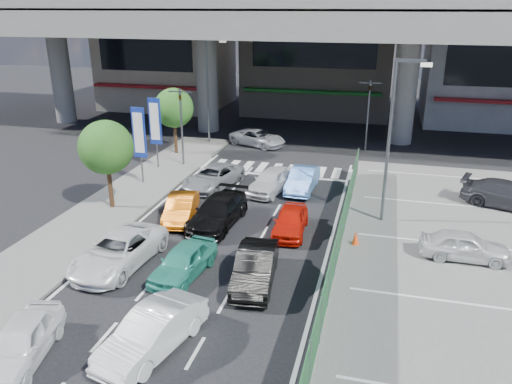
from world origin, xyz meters
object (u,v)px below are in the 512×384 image
(taxi_orange_right, at_px, (290,221))
(wagon_silver_front_left, at_px, (213,177))
(tree_far, at_px, (174,108))
(parked_sedan_white, at_px, (464,245))
(traffic_light_left, at_px, (181,108))
(kei_truck_front_right, at_px, (303,180))
(traffic_cone, at_px, (356,238))
(sedan_white_mid_left, at_px, (118,251))
(sedan_white_front_mid, at_px, (271,181))
(hatch_black_mid_right, at_px, (255,267))
(parked_sedan_dgrey, at_px, (509,195))
(tree_near, at_px, (106,148))
(signboard_far, at_px, (155,123))
(taxi_teal_mid, at_px, (184,261))
(hatch_white_back_mid, at_px, (152,332))
(street_lamp_left, at_px, (210,82))
(crossing_wagon_silver, at_px, (258,138))
(signboard_near, at_px, (139,135))
(sedan_black_mid, at_px, (218,212))
(van_white_back_left, at_px, (21,342))
(street_lamp_right, at_px, (394,129))
(traffic_light_right, at_px, (369,98))
(taxi_orange_left, at_px, (181,208))

(taxi_orange_right, height_order, wagon_silver_front_left, wagon_silver_front_left)
(tree_far, xyz_separation_m, parked_sedan_white, (18.26, -11.85, -2.70))
(wagon_silver_front_left, bearing_deg, traffic_light_left, 147.22)
(kei_truck_front_right, relative_size, traffic_cone, 6.22)
(sedan_white_mid_left, bearing_deg, sedan_white_front_mid, 72.79)
(sedan_white_mid_left, bearing_deg, hatch_black_mid_right, 6.18)
(traffic_light_left, relative_size, tree_far, 1.08)
(parked_sedan_dgrey, bearing_deg, tree_near, 123.15)
(signboard_far, relative_size, taxi_teal_mid, 1.25)
(taxi_teal_mid, relative_size, kei_truck_front_right, 0.94)
(hatch_white_back_mid, relative_size, traffic_cone, 6.51)
(street_lamp_left, distance_m, parked_sedan_dgrey, 21.96)
(taxi_orange_right, relative_size, crossing_wagon_silver, 0.82)
(traffic_light_left, relative_size, sedan_white_mid_left, 1.05)
(wagon_silver_front_left, bearing_deg, signboard_near, -159.46)
(hatch_black_mid_right, xyz_separation_m, sedan_black_mid, (-3.19, 4.87, 0.00))
(traffic_light_left, bearing_deg, sedan_black_mid, -57.93)
(van_white_back_left, relative_size, parked_sedan_white, 1.05)
(crossing_wagon_silver, bearing_deg, signboard_near, 176.76)
(taxi_orange_right, distance_m, kei_truck_front_right, 5.95)
(street_lamp_right, distance_m, signboard_far, 15.69)
(traffic_light_left, xyz_separation_m, sedan_white_front_mid, (6.86, -3.38, -3.25))
(tree_far, relative_size, crossing_wagon_silver, 1.08)
(tree_near, xyz_separation_m, hatch_black_mid_right, (9.35, -5.43, -2.70))
(signboard_far, distance_m, van_white_back_left, 19.22)
(sedan_black_mid, xyz_separation_m, taxi_orange_right, (3.65, -0.02, -0.07))
(hatch_black_mid_right, bearing_deg, van_white_back_left, -139.69)
(traffic_light_right, height_order, wagon_silver_front_left, traffic_light_right)
(signboard_far, xyz_separation_m, van_white_back_left, (4.18, -18.60, -2.41))
(tree_near, xyz_separation_m, sedan_black_mid, (6.16, -0.56, -2.70))
(signboard_far, relative_size, sedan_white_mid_left, 0.95)
(traffic_light_left, xyz_separation_m, hatch_white_back_mid, (6.48, -18.20, -3.25))
(traffic_cone, bearing_deg, tree_near, 175.01)
(tree_far, height_order, hatch_white_back_mid, tree_far)
(wagon_silver_front_left, height_order, crossing_wagon_silver, wagon_silver_front_left)
(wagon_silver_front_left, relative_size, sedan_white_front_mid, 1.12)
(taxi_orange_left, xyz_separation_m, sedan_white_front_mid, (3.51, 5.04, 0.07))
(tree_far, height_order, parked_sedan_dgrey, tree_far)
(sedan_white_front_mid, height_order, parked_sedan_white, sedan_white_front_mid)
(traffic_light_right, height_order, tree_far, traffic_light_right)
(traffic_light_left, relative_size, sedan_white_front_mid, 1.28)
(hatch_white_back_mid, xyz_separation_m, parked_sedan_white, (10.19, 8.84, -0.01))
(hatch_white_back_mid, distance_m, sedan_white_mid_left, 5.99)
(street_lamp_right, relative_size, kei_truck_front_right, 2.00)
(kei_truck_front_right, bearing_deg, wagon_silver_front_left, -169.24)
(traffic_light_left, relative_size, wagon_silver_front_left, 1.14)
(tree_far, relative_size, parked_sedan_white, 1.31)
(traffic_light_right, bearing_deg, wagon_silver_front_left, -128.70)
(wagon_silver_front_left, distance_m, crossing_wagon_silver, 9.72)
(street_lamp_right, relative_size, tree_far, 1.67)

